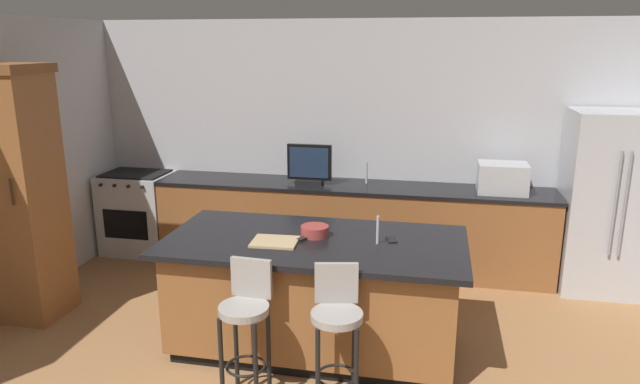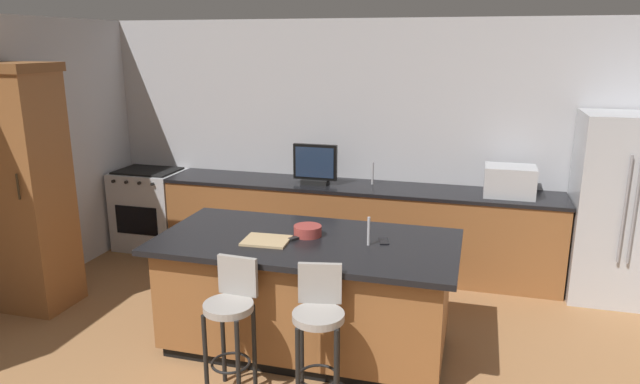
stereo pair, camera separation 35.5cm
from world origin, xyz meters
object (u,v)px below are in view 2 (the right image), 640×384
microwave (510,181)px  fruit_bowl (308,231)px  refrigerator (619,208)px  bar_stool_left (231,316)px  bar_stool_right (319,326)px  range_oven (151,209)px  cell_phone (384,241)px  tv_monitor (315,166)px  cabinet_tower (27,185)px  kitchen_island (307,293)px  cutting_board (266,241)px  tv_remote (298,237)px

microwave → fruit_bowl: microwave is taller
refrigerator → microwave: size_ratio=3.69×
bar_stool_left → bar_stool_right: 0.62m
range_oven → cell_phone: 3.49m
tv_monitor → fruit_bowl: 1.66m
tv_monitor → refrigerator: bearing=0.1°
bar_stool_right → cell_phone: size_ratio=6.57×
cabinet_tower → kitchen_island: bearing=-1.3°
cabinet_tower → bar_stool_right: bearing=-15.1°
microwave → tv_monitor: 1.97m
kitchen_island → cell_phone: bearing=10.7°
cabinet_tower → cutting_board: bearing=-4.8°
range_oven → tv_remote: bearing=-35.9°
kitchen_island → bar_stool_right: (0.31, -0.73, 0.13)m
cell_phone → refrigerator: bearing=24.8°
tv_monitor → bar_stool_right: 2.58m
kitchen_island → tv_remote: bearing=-175.6°
fruit_bowl → cell_phone: (0.60, 0.03, -0.04)m
microwave → cell_phone: (-0.97, -1.63, -0.15)m
range_oven → fruit_bowl: 3.00m
refrigerator → tv_monitor: 2.96m
tv_monitor → fruit_bowl: bearing=-75.9°
microwave → cabinet_tower: bearing=-158.1°
fruit_bowl → tv_remote: bearing=-120.5°
microwave → bar_stool_right: (-1.25, -2.47, -0.48)m
bar_stool_left → cell_phone: size_ratio=6.47×
fruit_bowl → cabinet_tower: bearing=-179.5°
refrigerator → tv_remote: 3.11m
range_oven → microwave: size_ratio=1.97×
kitchen_island → cabinet_tower: bearing=178.7°
kitchen_island → fruit_bowl: (-0.01, 0.08, 0.49)m
bar_stool_right → tv_remote: size_ratio=5.80×
cell_phone → fruit_bowl: bearing=168.4°
microwave → fruit_bowl: size_ratio=2.19×
refrigerator → bar_stool_left: 3.76m
tv_remote → bar_stool_left: bearing=-76.5°
kitchen_island → cutting_board: size_ratio=6.75×
microwave → tv_monitor: bearing=-178.5°
kitchen_island → microwave: 2.41m
cabinet_tower → bar_stool_right: 3.08m
cell_phone → tv_monitor: bearing=108.2°
tv_monitor → cutting_board: 1.84m
microwave → cutting_board: size_ratio=1.40×
bar_stool_left → range_oven: bearing=134.8°
range_oven → tv_monitor: bearing=-1.4°
cabinet_tower → tv_remote: size_ratio=13.07×
bar_stool_left → bar_stool_right: bearing=3.8°
bar_stool_right → fruit_bowl: 0.95m
cutting_board → tv_remote: bearing=31.5°
cabinet_tower → fruit_bowl: bearing=0.5°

